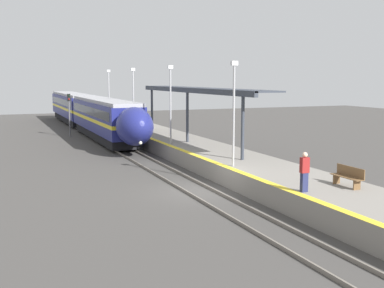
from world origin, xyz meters
name	(u,v)px	position (x,y,z in m)	size (l,w,h in m)	color
ground_plane	(199,192)	(0.00, 0.00, 0.00)	(120.00, 120.00, 0.00)	#423F3D
rail_left	(186,192)	(-0.72, 0.00, 0.07)	(0.08, 90.00, 0.15)	slate
rail_right	(212,189)	(0.72, 0.00, 0.07)	(0.08, 90.00, 0.15)	slate
train	(88,111)	(0.00, 30.18, 2.21)	(2.79, 40.46, 3.86)	black
platform_right	(264,176)	(3.86, 0.00, 0.52)	(4.30, 64.00, 1.06)	gray
platform_bench	(348,176)	(4.71, -5.62, 1.53)	(0.44, 1.75, 0.89)	brown
person_waiting	(304,171)	(2.33, -5.71, 1.92)	(0.36, 0.22, 1.69)	navy
railway_signal	(69,111)	(-2.56, 26.20, 2.61)	(0.28, 0.28, 4.25)	#59595E
lamppost_near	(234,107)	(2.33, 0.71, 4.26)	(0.36, 0.20, 5.63)	#9E9EA3
lamppost_mid	(171,99)	(2.33, 10.53, 4.26)	(0.36, 0.20, 5.63)	#9E9EA3
lamppost_far	(133,95)	(2.33, 20.35, 4.26)	(0.36, 0.20, 5.63)	#9E9EA3
lamppost_farthest	(109,92)	(2.33, 30.17, 4.26)	(0.36, 0.20, 5.63)	#9E9EA3
station_canopy	(195,91)	(4.36, 10.88, 4.83)	(2.02, 20.07, 4.03)	#333842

